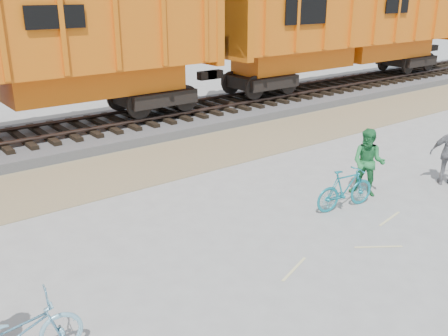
% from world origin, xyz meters
% --- Properties ---
extents(ground, '(120.00, 120.00, 0.00)m').
position_xyz_m(ground, '(0.00, 0.00, 0.00)').
color(ground, '#9E9E99').
rests_on(ground, ground).
extents(gravel_strip, '(120.00, 3.00, 0.02)m').
position_xyz_m(gravel_strip, '(0.00, 5.50, 0.01)').
color(gravel_strip, '#93815B').
rests_on(gravel_strip, ground).
extents(ballast_bed, '(120.00, 4.00, 0.30)m').
position_xyz_m(ballast_bed, '(0.00, 9.00, 0.15)').
color(ballast_bed, slate).
rests_on(ballast_bed, ground).
extents(track, '(120.00, 2.60, 0.24)m').
position_xyz_m(track, '(0.00, 9.00, 0.47)').
color(track, black).
rests_on(track, ballast_bed).
extents(hopper_car_right, '(14.00, 3.13, 4.65)m').
position_xyz_m(hopper_car_right, '(11.87, 9.00, 3.01)').
color(hopper_car_right, black).
rests_on(hopper_car_right, track).
extents(bicycle_blue, '(1.74, 0.80, 0.88)m').
position_xyz_m(bicycle_blue, '(-5.42, -0.28, 0.44)').
color(bicycle_blue, '#87C4DC').
rests_on(bicycle_blue, ground).
extents(bicycle_teal, '(1.56, 0.66, 0.91)m').
position_xyz_m(bicycle_teal, '(1.67, 0.34, 0.45)').
color(bicycle_teal, teal).
rests_on(bicycle_teal, ground).
extents(person_man, '(0.87, 0.95, 1.58)m').
position_xyz_m(person_man, '(2.67, 0.54, 0.79)').
color(person_man, '#23773B').
rests_on(person_man, ground).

